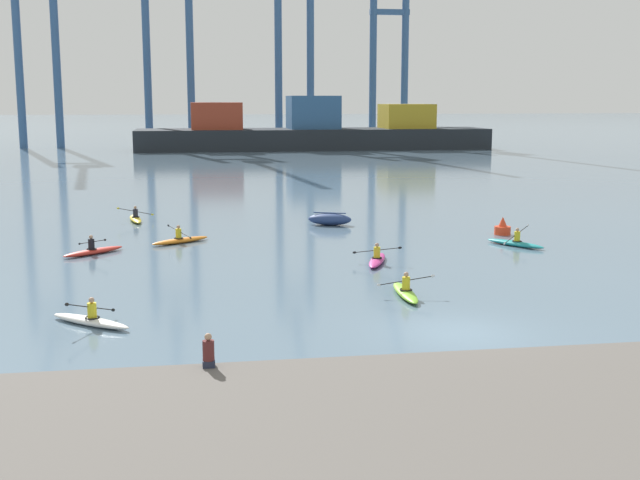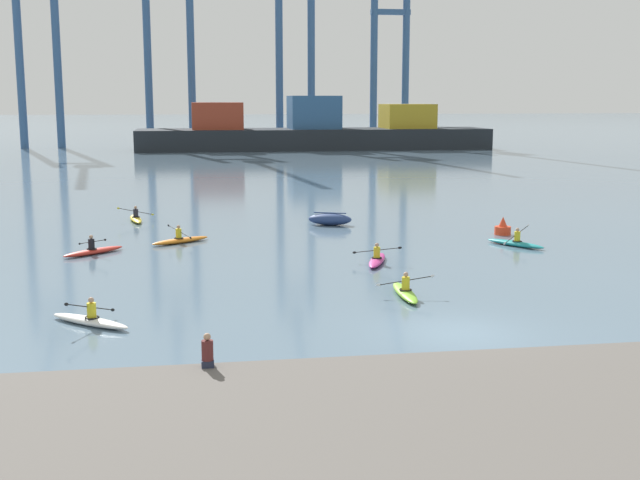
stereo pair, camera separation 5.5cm
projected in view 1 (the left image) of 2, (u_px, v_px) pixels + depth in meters
The scene contains 16 objects.
ground_plane at pixel (458, 333), 26.06m from camera, with size 800.00×800.00×0.00m, color slate.
container_barge at pixel (312, 132), 122.63m from camera, with size 52.50×10.67×7.94m.
gantry_crane_west at pixel (35, 18), 121.76m from camera, with size 6.70×18.55×37.33m.
gantry_crane_west_mid at pixel (167, 19), 127.23m from camera, with size 7.95×21.33×39.64m.
gantry_crane_east_mid at pixel (294, 26), 130.93m from camera, with size 6.44×15.00×39.10m.
gantry_crane_east at pixel (390, 38), 137.07m from camera, with size 6.76×17.01×36.50m.
capsized_dinghy at pixel (330, 219), 48.49m from camera, with size 2.82×1.94×0.76m.
channel_buoy at pixel (503, 228), 45.10m from camera, with size 0.90×0.90×1.00m.
kayak_teal at pixel (515, 243), 41.57m from camera, with size 2.33×3.19×1.05m.
kayak_red at pixel (93, 251), 39.38m from camera, with size 2.92×2.73×0.95m.
kayak_lime at pixel (405, 292), 30.98m from camera, with size 2.27×3.42×0.95m.
kayak_magenta at pixel (377, 259), 37.23m from camera, with size 2.14×3.40×0.95m.
kayak_yellow at pixel (135, 218), 50.11m from camera, with size 2.22×3.45×0.95m.
kayak_orange at pixel (180, 240), 42.45m from camera, with size 3.16×2.38×0.95m.
kayak_white at pixel (91, 320), 26.99m from camera, with size 3.00×2.64×1.01m.
seated_onlooker at pixel (208, 352), 20.83m from camera, with size 0.32×0.30×0.90m.
Camera 1 is at (-8.37, -24.15, 7.37)m, focal length 45.80 mm.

